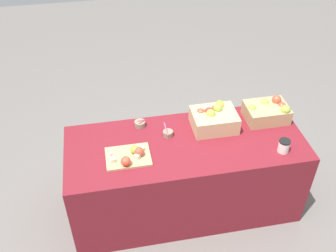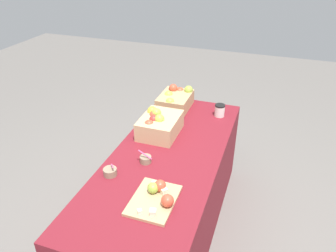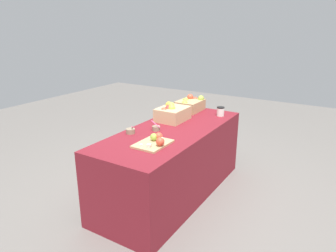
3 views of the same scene
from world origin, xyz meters
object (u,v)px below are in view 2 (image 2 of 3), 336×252
at_px(apple_crate_middle, 159,124).
at_px(cutting_board_front, 157,197).
at_px(coffee_cup, 220,110).
at_px(apple_crate_left, 175,100).
at_px(sample_bowl_mid, 146,159).
at_px(sample_bowl_near, 110,172).

relative_size(apple_crate_middle, cutting_board_front, 1.07).
bearing_deg(cutting_board_front, apple_crate_middle, 19.44).
relative_size(cutting_board_front, coffee_cup, 3.17).
height_order(apple_crate_left, cutting_board_front, apple_crate_left).
bearing_deg(apple_crate_left, apple_crate_middle, -177.12).
bearing_deg(sample_bowl_mid, apple_crate_middle, 6.72).
xyz_separation_m(sample_bowl_mid, coffee_cup, (0.84, -0.34, 0.03)).
relative_size(apple_crate_left, sample_bowl_near, 3.90).
height_order(cutting_board_front, sample_bowl_near, cutting_board_front).
relative_size(sample_bowl_near, coffee_cup, 0.84).
bearing_deg(sample_bowl_mid, apple_crate_left, 4.61).
bearing_deg(coffee_cup, cutting_board_front, 173.31).
bearing_deg(sample_bowl_near, coffee_cup, -26.06).
bearing_deg(coffee_cup, sample_bowl_mid, 157.59).
xyz_separation_m(cutting_board_front, sample_bowl_near, (0.12, 0.37, -0.00)).
height_order(apple_crate_middle, sample_bowl_near, apple_crate_middle).
relative_size(sample_bowl_near, sample_bowl_mid, 0.82).
bearing_deg(apple_crate_left, coffee_cup, -94.21).
height_order(apple_crate_left, apple_crate_middle, apple_crate_middle).
xyz_separation_m(apple_crate_middle, coffee_cup, (0.44, -0.39, -0.03)).
xyz_separation_m(apple_crate_middle, sample_bowl_near, (-0.59, 0.12, -0.06)).
relative_size(apple_crate_left, cutting_board_front, 1.04).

